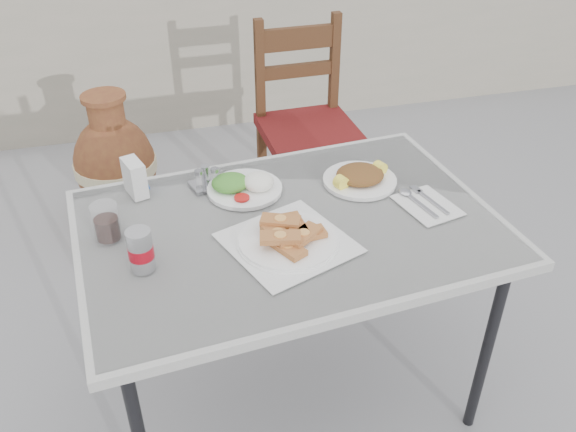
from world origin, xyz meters
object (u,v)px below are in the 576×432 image
object	(u,v)px
napkin_holder	(135,178)
condiment_caddy	(207,180)
salad_chopped_plate	(360,177)
cafe_table	(290,237)
salad_rice_plate	(244,185)
cola_glass	(106,224)
pide_plate	(288,235)
terracotta_urn	(116,166)
chair	(306,124)
soda_can	(141,250)

from	to	relation	value
napkin_holder	condiment_caddy	bearing A→B (deg)	-21.82
salad_chopped_plate	condiment_caddy	xyz separation A→B (m)	(-0.50, 0.10, 0.00)
cafe_table	salad_rice_plate	distance (m)	0.25
cafe_table	cola_glass	bearing A→B (deg)	173.39
cafe_table	salad_rice_plate	size ratio (longest dim) A/B	5.40
salad_rice_plate	salad_chopped_plate	xyz separation A→B (m)	(0.39, -0.05, -0.00)
napkin_holder	salad_chopped_plate	bearing A→B (deg)	-27.01
pide_plate	napkin_holder	bearing A→B (deg)	136.32
napkin_holder	terracotta_urn	distance (m)	1.16
salad_chopped_plate	terracotta_urn	distance (m)	1.50
salad_rice_plate	chair	world-z (taller)	chair
cola_glass	chair	bearing A→B (deg)	49.38
cola_glass	terracotta_urn	distance (m)	1.36
salad_rice_plate	soda_can	distance (m)	0.48
napkin_holder	terracotta_urn	size ratio (longest dim) A/B	0.17
salad_rice_plate	cola_glass	xyz separation A→B (m)	(-0.44, -0.15, 0.03)
salad_chopped_plate	napkin_holder	world-z (taller)	napkin_holder
condiment_caddy	chair	distance (m)	1.10
soda_can	napkin_holder	world-z (taller)	soda_can
pide_plate	salad_chopped_plate	bearing A→B (deg)	39.89
pide_plate	condiment_caddy	bearing A→B (deg)	115.70
salad_rice_plate	condiment_caddy	xyz separation A→B (m)	(-0.11, 0.06, 0.00)
soda_can	terracotta_urn	size ratio (longest dim) A/B	0.18
pide_plate	salad_rice_plate	world-z (taller)	pide_plate
chair	pide_plate	bearing A→B (deg)	-110.24
salad_rice_plate	cola_glass	bearing A→B (deg)	-160.62
salad_chopped_plate	condiment_caddy	distance (m)	0.52
soda_can	terracotta_urn	bearing A→B (deg)	94.05
soda_can	cola_glass	size ratio (longest dim) A/B	1.11
salad_rice_plate	soda_can	world-z (taller)	soda_can
salad_chopped_plate	cola_glass	distance (m)	0.84
salad_rice_plate	soda_can	size ratio (longest dim) A/B	1.99
napkin_holder	terracotta_urn	world-z (taller)	napkin_holder
cafe_table	cola_glass	distance (m)	0.55
cola_glass	condiment_caddy	world-z (taller)	cola_glass
salad_rice_plate	condiment_caddy	bearing A→B (deg)	152.89
condiment_caddy	salad_rice_plate	bearing A→B (deg)	-27.11
cola_glass	chair	world-z (taller)	chair
cafe_table	pide_plate	distance (m)	0.14
soda_can	chair	bearing A→B (deg)	56.19
napkin_holder	condiment_caddy	size ratio (longest dim) A/B	0.96
salad_chopped_plate	napkin_holder	distance (m)	0.75
soda_can	cola_glass	xyz separation A→B (m)	(-0.09, 0.17, -0.01)
cola_glass	condiment_caddy	xyz separation A→B (m)	(0.33, 0.21, -0.02)
salad_rice_plate	cafe_table	bearing A→B (deg)	-65.24
soda_can	salad_chopped_plate	bearing A→B (deg)	20.70
napkin_holder	soda_can	bearing A→B (deg)	-108.54
soda_can	cola_glass	distance (m)	0.19
terracotta_urn	soda_can	bearing A→B (deg)	-85.95
pide_plate	chair	size ratio (longest dim) A/B	0.42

